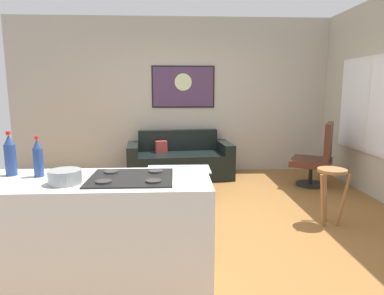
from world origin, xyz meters
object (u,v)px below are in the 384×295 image
object	(u,v)px
couch	(180,161)
bar_stool	(331,182)
mixing_bowl	(65,177)
soda_bottle	(10,156)
armchair	(318,157)
wall_painting	(183,87)
coffee_table	(179,171)
soda_bottle_2	(38,159)

from	to	relation	value
couch	bar_stool	world-z (taller)	couch
mixing_bowl	soda_bottle	bearing A→B (deg)	151.82
armchair	wall_painting	xyz separation A→B (m)	(-2.08, 1.15, 1.09)
coffee_table	bar_stool	bearing A→B (deg)	-33.84
coffee_table	bar_stool	size ratio (longest dim) A/B	1.39
couch	soda_bottle	distance (m)	3.60
couch	coffee_table	world-z (taller)	couch
soda_bottle_2	soda_bottle	bearing A→B (deg)	168.08
soda_bottle	soda_bottle_2	world-z (taller)	soda_bottle
couch	soda_bottle	xyz separation A→B (m)	(-1.31, -3.27, 0.76)
soda_bottle	wall_painting	xyz separation A→B (m)	(1.39, 3.74, 0.53)
soda_bottle_2	wall_painting	size ratio (longest dim) A/B	0.27
mixing_bowl	bar_stool	bearing A→B (deg)	27.67
bar_stool	coffee_table	bearing A→B (deg)	146.16
couch	mixing_bowl	xyz separation A→B (m)	(-0.83, -3.52, 0.65)
soda_bottle_2	couch	bearing A→B (deg)	71.89
armchair	mixing_bowl	world-z (taller)	armchair
coffee_table	mixing_bowl	world-z (taller)	mixing_bowl
mixing_bowl	wall_painting	bearing A→B (deg)	77.16
bar_stool	wall_painting	world-z (taller)	wall_painting
bar_stool	soda_bottle_2	bearing A→B (deg)	-158.16
armchair	wall_painting	world-z (taller)	wall_painting
couch	wall_painting	bearing A→B (deg)	80.35
soda_bottle_2	mixing_bowl	distance (m)	0.34
mixing_bowl	wall_painting	xyz separation A→B (m)	(0.91, 4.00, 0.63)
couch	wall_painting	xyz separation A→B (m)	(0.08, 0.47, 1.29)
bar_stool	soda_bottle	distance (m)	3.21
soda_bottle	mixing_bowl	world-z (taller)	soda_bottle
soda_bottle	bar_stool	bearing A→B (deg)	19.57
coffee_table	mixing_bowl	bearing A→B (deg)	-108.11
armchair	soda_bottle	distance (m)	4.37
armchair	mixing_bowl	distance (m)	4.16
armchair	couch	bearing A→B (deg)	162.64
wall_painting	soda_bottle_2	bearing A→B (deg)	-107.09
armchair	mixing_bowl	size ratio (longest dim) A/B	4.54
coffee_table	wall_painting	bearing A→B (deg)	85.98
couch	mixing_bowl	world-z (taller)	mixing_bowl
soda_bottle_2	coffee_table	bearing A→B (deg)	64.82
couch	armchair	size ratio (longest dim) A/B	1.81
soda_bottle	soda_bottle_2	size ratio (longest dim) A/B	1.10
wall_painting	coffee_table	bearing A→B (deg)	-94.02
soda_bottle_2	mixing_bowl	bearing A→B (deg)	-39.31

